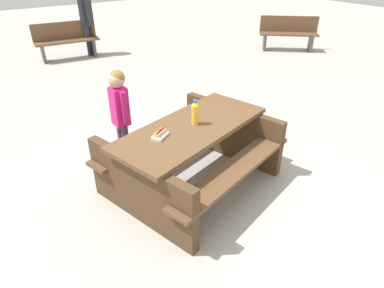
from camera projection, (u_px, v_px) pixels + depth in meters
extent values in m
plane|color=#B7B2A8|center=(192.00, 182.00, 3.88)|extent=(30.00, 30.00, 0.00)
cube|color=brown|center=(192.00, 128.00, 3.51)|extent=(1.94, 1.21, 0.05)
cube|color=brown|center=(234.00, 170.00, 3.36)|extent=(1.81, 0.74, 0.04)
cube|color=brown|center=(156.00, 136.00, 3.97)|extent=(1.81, 0.74, 0.04)
cube|color=#4D3520|center=(140.00, 191.00, 3.19)|extent=(0.46, 1.38, 0.70)
cube|color=#4D3520|center=(231.00, 132.00, 4.22)|extent=(0.46, 1.38, 0.70)
cylinder|color=yellow|center=(195.00, 115.00, 3.48)|extent=(0.08, 0.08, 0.22)
cone|color=yellow|center=(195.00, 103.00, 3.41)|extent=(0.07, 0.07, 0.04)
cylinder|color=blue|center=(195.00, 101.00, 3.40)|extent=(0.04, 0.04, 0.02)
cube|color=white|center=(160.00, 136.00, 3.28)|extent=(0.21, 0.19, 0.03)
cube|color=#D8B272|center=(160.00, 133.00, 3.27)|extent=(0.16, 0.12, 0.04)
cylinder|color=maroon|center=(160.00, 131.00, 3.26)|extent=(0.13, 0.09, 0.03)
ellipsoid|color=maroon|center=(160.00, 130.00, 3.25)|extent=(0.07, 0.06, 0.01)
cylinder|color=#3F334C|center=(126.00, 146.00, 4.08)|extent=(0.09, 0.09, 0.55)
cylinder|color=#3F334C|center=(122.00, 142.00, 4.16)|extent=(0.09, 0.09, 0.55)
cube|color=#D11E72|center=(119.00, 106.00, 3.86)|extent=(0.18, 0.19, 0.46)
cylinder|color=#D11E72|center=(124.00, 108.00, 3.77)|extent=(0.07, 0.07, 0.39)
cylinder|color=#D11E72|center=(115.00, 101.00, 3.93)|extent=(0.07, 0.07, 0.39)
sphere|color=tan|center=(116.00, 80.00, 3.70)|extent=(0.18, 0.18, 0.18)
sphere|color=olive|center=(117.00, 78.00, 3.69)|extent=(0.17, 0.17, 0.17)
cube|color=brown|center=(289.00, 34.00, 8.69)|extent=(1.39, 1.29, 0.04)
cube|color=brown|center=(289.00, 24.00, 8.73)|extent=(1.16, 1.02, 0.40)
cube|color=#4C4C51|center=(265.00, 42.00, 8.86)|extent=(0.28, 0.31, 0.41)
cube|color=#4C4C51|center=(310.00, 43.00, 8.75)|extent=(0.28, 0.31, 0.41)
cube|color=brown|center=(67.00, 41.00, 8.02)|extent=(1.53, 0.55, 0.04)
cube|color=brown|center=(64.00, 30.00, 8.04)|extent=(1.50, 0.19, 0.40)
cube|color=#4C4C51|center=(43.00, 54.00, 7.88)|extent=(0.10, 0.36, 0.41)
cube|color=#4C4C51|center=(93.00, 47.00, 8.39)|extent=(0.10, 0.36, 0.41)
cylinder|color=#262633|center=(92.00, 39.00, 8.45)|extent=(0.11, 0.11, 0.73)
cylinder|color=#262633|center=(88.00, 41.00, 8.32)|extent=(0.11, 0.11, 0.73)
cube|color=#26262D|center=(86.00, 12.00, 8.05)|extent=(0.33, 0.33, 0.61)
cylinder|color=#26262D|center=(89.00, 10.00, 8.16)|extent=(0.09, 0.09, 0.52)
cylinder|color=#26262D|center=(82.00, 12.00, 7.90)|extent=(0.09, 0.09, 0.52)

